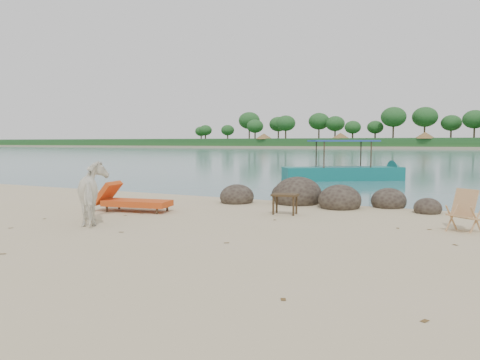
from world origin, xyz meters
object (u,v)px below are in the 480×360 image
at_px(boulders, 313,198).
at_px(cow, 95,194).
at_px(deck_chair, 464,212).
at_px(side_table, 285,206).
at_px(lounge_chair, 137,200).
at_px(boat_near, 343,147).

height_order(boulders, cow, cow).
bearing_deg(deck_chair, side_table, -153.25).
xyz_separation_m(boulders, lounge_chair, (-3.73, -3.51, 0.13)).
distance_m(boulders, lounge_chair, 5.12).
bearing_deg(side_table, deck_chair, -12.50).
height_order(cow, lounge_chair, cow).
height_order(cow, side_table, cow).
bearing_deg(cow, deck_chair, 152.27).
height_order(boulders, side_table, boulders).
xyz_separation_m(boulders, deck_chair, (4.11, -2.68, 0.22)).
bearing_deg(deck_chair, cow, -127.71).
height_order(boulders, boat_near, boat_near).
bearing_deg(deck_chair, boulders, 179.74).
height_order(cow, deck_chair, cow).
bearing_deg(lounge_chair, side_table, 7.95).
relative_size(side_table, deck_chair, 0.75).
bearing_deg(boulders, boat_near, 99.82).
relative_size(side_table, lounge_chair, 0.29).
xyz_separation_m(boulders, side_table, (-0.02, -2.24, 0.05)).
bearing_deg(cow, boat_near, -143.29).
distance_m(deck_chair, boat_near, 14.22).
xyz_separation_m(cow, deck_chair, (7.54, 2.66, -0.27)).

